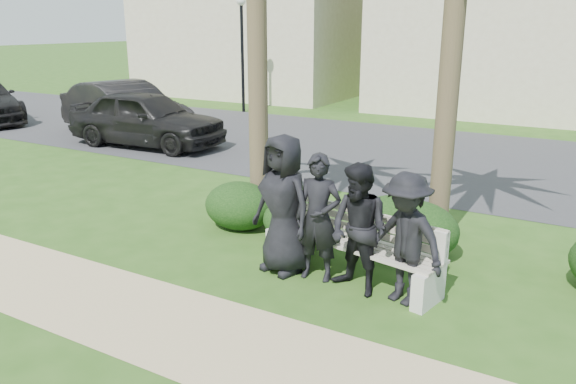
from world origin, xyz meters
name	(u,v)px	position (x,y,z in m)	size (l,w,h in m)	color
ground	(296,277)	(0.00, 0.00, 0.00)	(160.00, 160.00, 0.00)	#2A5016
footpath	(216,339)	(0.00, -1.80, 0.00)	(30.00, 1.60, 0.01)	tan
asphalt_street	(448,159)	(0.00, 8.00, 0.00)	(160.00, 8.00, 0.01)	#2D2D30
stucco_bldg_left	(260,16)	(-12.00, 18.00, 3.66)	(10.40, 8.40, 7.30)	#C2B591
stucco_bldg_right	(497,14)	(-1.00, 18.00, 3.66)	(8.40, 8.40, 7.30)	#C2B591
street_lamp	(242,33)	(-9.00, 12.00, 2.94)	(0.36, 0.36, 4.29)	black
park_bench	(350,249)	(0.61, 0.41, 0.40)	(2.65, 1.07, 0.89)	#A39A88
man_a	(283,204)	(-0.27, 0.13, 0.96)	(0.94, 0.61, 1.93)	black
man_b	(318,218)	(0.25, 0.14, 0.86)	(0.63, 0.41, 1.72)	black
man_c	(359,230)	(0.88, 0.03, 0.84)	(0.82, 0.64, 1.68)	black
man_d	(405,239)	(1.47, 0.07, 0.83)	(1.07, 0.61, 1.65)	black
hedge_b	(240,204)	(-1.78, 1.26, 0.40)	(1.23, 1.02, 0.80)	black
hedge_c	(295,219)	(-0.68, 1.20, 0.35)	(1.07, 0.88, 0.70)	black
hedge_d	(396,222)	(0.82, 1.64, 0.43)	(1.32, 1.09, 0.86)	black
hedge_e	(414,228)	(1.13, 1.54, 0.43)	(1.32, 1.09, 0.86)	black
car_a	(146,118)	(-7.76, 5.40, 0.77)	(1.83, 4.55, 1.55)	black
car_b	(125,110)	(-9.27, 6.07, 0.82)	(1.73, 4.97, 1.64)	black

